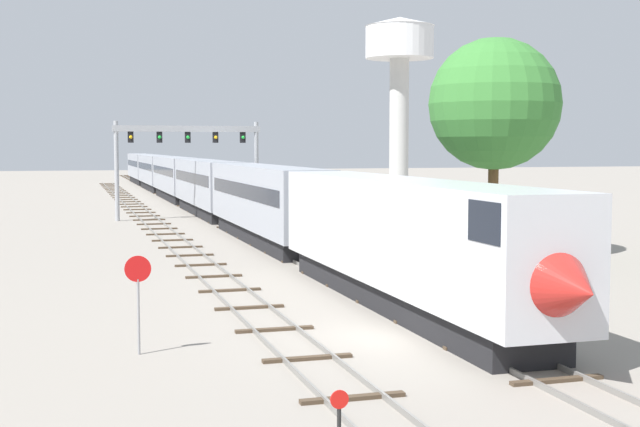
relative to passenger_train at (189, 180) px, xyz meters
The scene contains 8 objects.
ground_plane 62.39m from the passenger_train, 91.84° to the right, with size 400.00×400.00×0.00m, color gray.
track_main 3.43m from the passenger_train, 90.00° to the right, with size 2.60×200.00×0.16m.
track_near 23.11m from the passenger_train, 103.85° to the right, with size 2.60×160.00×0.16m.
passenger_train is the anchor object (origin of this frame).
signal_gantry 16.61m from the passenger_train, 97.95° to the right, with size 12.10×0.49×8.06m.
water_tower 41.13m from the passenger_train, 34.58° to the left, with size 9.32×9.32×23.28m.
stop_sign 63.11m from the passenger_train, 99.12° to the right, with size 0.76×0.08×2.88m.
trackside_tree_left 46.89m from the passenger_train, 77.35° to the right, with size 7.08×7.08×11.82m.
Camera 1 is at (-9.92, -24.98, 6.00)m, focal length 48.36 mm.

